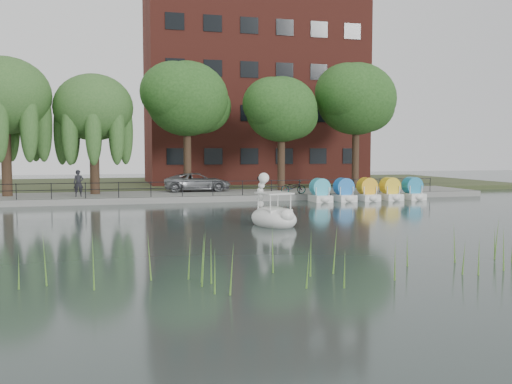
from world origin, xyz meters
name	(u,v)px	position (x,y,z in m)	size (l,w,h in m)	color
ground_plane	(268,229)	(0.00, 0.00, 0.00)	(120.00, 120.00, 0.00)	#3B4745
promenade	(206,196)	(0.00, 16.00, 0.20)	(40.00, 6.00, 0.40)	gray
kerb	(213,199)	(0.00, 13.05, 0.20)	(40.00, 0.25, 0.40)	gray
land_strip	(181,184)	(0.00, 30.00, 0.18)	(60.00, 22.00, 0.36)	#47512D
railing	(213,185)	(0.00, 13.25, 1.15)	(32.00, 0.05, 1.00)	black
apartment_building	(253,88)	(7.00, 29.97, 9.36)	(20.00, 10.07, 18.00)	#4C1E16
willow_left	(4,96)	(-13.00, 16.50, 6.87)	(5.88, 5.88, 9.01)	#473323
willow_mid	(93,108)	(-7.50, 17.00, 6.25)	(5.32, 5.32, 8.15)	#473323
broadleaf_center	(187,99)	(-1.00, 18.00, 7.06)	(6.00, 6.00, 9.25)	#473323
broadleaf_right	(281,110)	(6.00, 17.50, 6.39)	(5.40, 5.40, 8.32)	#473323
broadleaf_far	(356,99)	(12.50, 18.50, 7.40)	(6.30, 6.30, 9.71)	#473323
minivan	(198,181)	(-0.32, 17.65, 1.17)	(5.55, 2.55, 1.54)	gray
bicycle	(293,187)	(5.64, 13.55, 0.90)	(1.72, 0.60, 1.00)	gray
pedestrian	(78,181)	(-8.48, 14.82, 1.39)	(0.71, 0.48, 1.98)	black
swan_boat	(273,214)	(0.52, 1.04, 0.51)	(2.33, 3.10, 2.35)	white
pedal_boat_row	(367,191)	(10.30, 11.72, 0.61)	(7.95, 1.70, 1.40)	white
reed_bank	(431,250)	(2.00, -9.50, 0.60)	(24.00, 2.40, 1.20)	#669938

